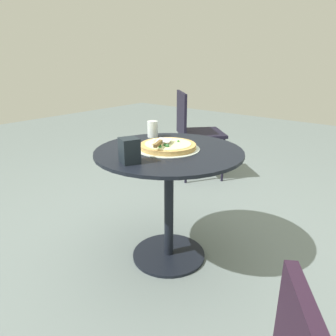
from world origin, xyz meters
name	(u,v)px	position (x,y,z in m)	size (l,w,h in m)	color
ground_plane	(169,255)	(0.00, 0.00, 0.00)	(10.00, 10.00, 0.00)	slate
patio_table	(169,180)	(0.00, 0.00, 0.51)	(0.84, 0.84, 0.70)	black
pizza_on_tray	(168,146)	(0.01, 0.02, 0.71)	(0.36, 0.36, 0.05)	silver
pizza_server	(161,142)	(-0.05, 0.01, 0.75)	(0.21, 0.13, 0.02)	silver
drinking_cup	(153,129)	(0.17, 0.27, 0.75)	(0.07, 0.07, 0.10)	white
napkin_dispenser	(129,150)	(-0.29, 0.01, 0.76)	(0.09, 0.09, 0.12)	black
patio_chair_near	(194,128)	(1.26, 0.70, 0.52)	(0.61, 0.61, 0.87)	black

